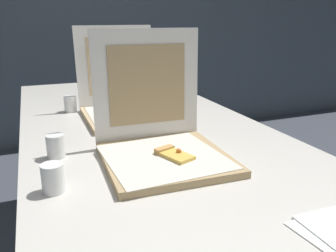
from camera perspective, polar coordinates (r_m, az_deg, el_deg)
The scene contains 8 objects.
wall_back at distance 3.36m, azimuth -16.04°, elevation 19.34°, with size 10.00×0.10×2.60m, color #4C5660.
table at distance 1.34m, azimuth -3.45°, elevation -2.45°, with size 0.91×2.22×0.75m.
pizza_box_front at distance 1.04m, azimuth -1.11°, elevation -2.46°, with size 0.37×0.38×0.38m.
pizza_box_middle at distance 1.50m, azimuth -7.07°, elevation 3.73°, with size 0.36×0.40×0.38m.
cup_white_near_left at distance 0.89m, azimuth -18.54°, elevation -8.20°, with size 0.05×0.05×0.07m, color white.
cup_white_far at distance 1.62m, azimuth -15.89°, elevation 3.57°, with size 0.05×0.05×0.07m, color white.
cup_white_near_center at distance 1.10m, azimuth -18.12°, elevation -3.23°, with size 0.05×0.05×0.07m, color white.
napkin_pile at distance 0.80m, azimuth 25.72°, elevation -15.17°, with size 0.15×0.14×0.01m.
Camera 1 is at (-0.39, -0.58, 1.16)m, focal length 36.77 mm.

